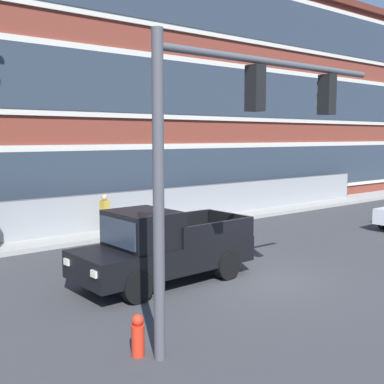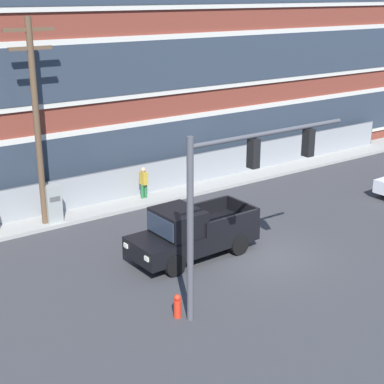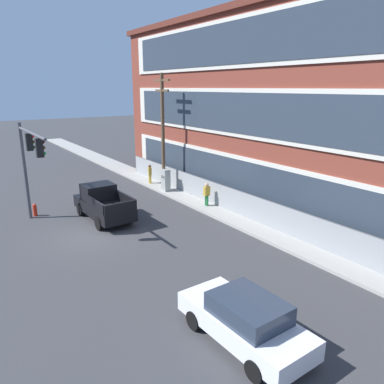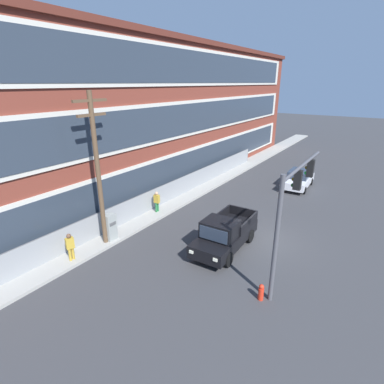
# 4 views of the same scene
# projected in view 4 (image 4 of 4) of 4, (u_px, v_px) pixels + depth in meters

# --- Properties ---
(ground_plane) EXTENTS (160.00, 160.00, 0.00)m
(ground_plane) POSITION_uv_depth(u_px,v_px,m) (259.00, 240.00, 18.19)
(ground_plane) COLOR #38383A
(sidewalk_building_side) EXTENTS (80.00, 2.06, 0.16)m
(sidewalk_building_side) POSITION_uv_depth(u_px,v_px,m) (159.00, 210.00, 22.23)
(sidewalk_building_side) COLOR #9E9B93
(sidewalk_building_side) RESTS_ON ground
(brick_mill_building) EXTENTS (42.45, 11.22, 12.35)m
(brick_mill_building) POSITION_uv_depth(u_px,v_px,m) (155.00, 113.00, 29.17)
(brick_mill_building) COLOR brown
(brick_mill_building) RESTS_ON ground
(chain_link_fence) EXTENTS (29.32, 0.06, 1.66)m
(chain_link_fence) POSITION_uv_depth(u_px,v_px,m) (173.00, 190.00, 24.02)
(chain_link_fence) COLOR gray
(chain_link_fence) RESTS_ON ground
(traffic_signal_mast) EXTENTS (6.17, 0.43, 5.74)m
(traffic_signal_mast) POSITION_uv_depth(u_px,v_px,m) (292.00, 199.00, 13.22)
(traffic_signal_mast) COLOR #4C4C51
(traffic_signal_mast) RESTS_ON ground
(pickup_truck_black) EXTENTS (5.10, 2.18, 2.03)m
(pickup_truck_black) POSITION_uv_depth(u_px,v_px,m) (224.00, 235.00, 16.79)
(pickup_truck_black) COLOR black
(pickup_truck_black) RESTS_ON ground
(sedan_white) EXTENTS (4.57, 2.08, 1.56)m
(sedan_white) POSITION_uv_depth(u_px,v_px,m) (299.00, 179.00, 26.99)
(sedan_white) COLOR silver
(sedan_white) RESTS_ON ground
(utility_pole_near_corner) EXTENTS (2.05, 0.26, 8.64)m
(utility_pole_near_corner) POSITION_uv_depth(u_px,v_px,m) (97.00, 167.00, 16.06)
(utility_pole_near_corner) COLOR brown
(utility_pole_near_corner) RESTS_ON ground
(electrical_cabinet) EXTENTS (0.65, 0.48, 1.78)m
(electrical_cabinet) POSITION_uv_depth(u_px,v_px,m) (111.00, 228.00, 17.65)
(electrical_cabinet) COLOR #939993
(electrical_cabinet) RESTS_ON ground
(pedestrian_near_cabinet) EXTENTS (0.32, 0.40, 1.69)m
(pedestrian_near_cabinet) POSITION_uv_depth(u_px,v_px,m) (157.00, 201.00, 21.49)
(pedestrian_near_cabinet) COLOR #236B38
(pedestrian_near_cabinet) RESTS_ON ground
(pedestrian_by_fence) EXTENTS (0.46, 0.36, 1.69)m
(pedestrian_by_fence) POSITION_uv_depth(u_px,v_px,m) (70.00, 246.00, 15.57)
(pedestrian_by_fence) COLOR #B7932D
(pedestrian_by_fence) RESTS_ON ground
(fire_hydrant) EXTENTS (0.24, 0.24, 0.78)m
(fire_hydrant) POSITION_uv_depth(u_px,v_px,m) (261.00, 292.00, 13.05)
(fire_hydrant) COLOR red
(fire_hydrant) RESTS_ON ground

